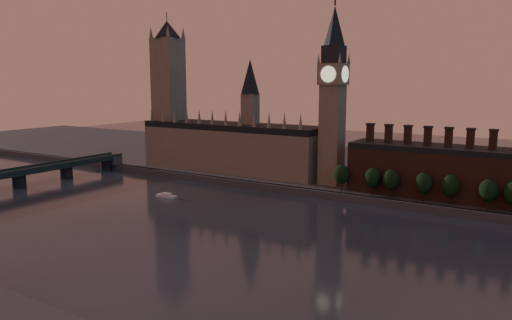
{
  "coord_description": "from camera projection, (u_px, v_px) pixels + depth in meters",
  "views": [
    {
      "loc": [
        126.61,
        -158.3,
        64.97
      ],
      "look_at": [
        -7.73,
        55.0,
        24.26
      ],
      "focal_mm": 35.0,
      "sensor_mm": 36.0,
      "label": 1
    }
  ],
  "objects": [
    {
      "name": "ground",
      "position": [
        202.0,
        236.0,
        209.21
      ],
      "size": [
        900.0,
        900.0,
        0.0
      ],
      "primitive_type": "plane",
      "color": "black",
      "rests_on": "ground"
    },
    {
      "name": "north_bank",
      "position": [
        356.0,
        168.0,
        357.61
      ],
      "size": [
        900.0,
        182.0,
        4.0
      ],
      "color": "#404045",
      "rests_on": "ground"
    },
    {
      "name": "palace_of_westminster",
      "position": [
        232.0,
        145.0,
        335.64
      ],
      "size": [
        130.0,
        30.3,
        74.0
      ],
      "color": "gray",
      "rests_on": "north_bank"
    },
    {
      "name": "victoria_tower",
      "position": [
        169.0,
        88.0,
        358.98
      ],
      "size": [
        24.0,
        24.0,
        108.0
      ],
      "color": "gray",
      "rests_on": "north_bank"
    },
    {
      "name": "big_ben",
      "position": [
        333.0,
        94.0,
        286.77
      ],
      "size": [
        15.0,
        15.0,
        107.0
      ],
      "color": "gray",
      "rests_on": "north_bank"
    },
    {
      "name": "chimney_block",
      "position": [
        457.0,
        172.0,
        256.16
      ],
      "size": [
        110.0,
        25.0,
        37.0
      ],
      "color": "#542D20",
      "rests_on": "north_bank"
    },
    {
      "name": "embankment_tree_0",
      "position": [
        342.0,
        174.0,
        274.27
      ],
      "size": [
        8.6,
        8.6,
        14.88
      ],
      "color": "black",
      "rests_on": "north_bank"
    },
    {
      "name": "embankment_tree_1",
      "position": [
        373.0,
        178.0,
        264.47
      ],
      "size": [
        8.6,
        8.6,
        14.88
      ],
      "color": "black",
      "rests_on": "north_bank"
    },
    {
      "name": "embankment_tree_2",
      "position": [
        391.0,
        180.0,
        259.08
      ],
      "size": [
        8.6,
        8.6,
        14.88
      ],
      "color": "black",
      "rests_on": "north_bank"
    },
    {
      "name": "embankment_tree_3",
      "position": [
        424.0,
        183.0,
        250.61
      ],
      "size": [
        8.6,
        8.6,
        14.88
      ],
      "color": "black",
      "rests_on": "north_bank"
    },
    {
      "name": "embankment_tree_4",
      "position": [
        451.0,
        186.0,
        244.66
      ],
      "size": [
        8.6,
        8.6,
        14.88
      ],
      "color": "black",
      "rests_on": "north_bank"
    },
    {
      "name": "embankment_tree_5",
      "position": [
        488.0,
        191.0,
        234.08
      ],
      "size": [
        8.6,
        8.6,
        14.88
      ],
      "color": "black",
      "rests_on": "north_bank"
    },
    {
      "name": "river_boat",
      "position": [
        166.0,
        196.0,
        277.75
      ],
      "size": [
        12.93,
        4.07,
        2.56
      ],
      "rotation": [
        0.0,
        0.0,
        0.03
      ],
      "color": "silver",
      "rests_on": "ground"
    }
  ]
}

